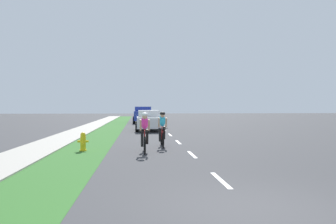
# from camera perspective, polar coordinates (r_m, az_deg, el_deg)

# --- Properties ---
(ground_plane) EXTENTS (120.00, 120.00, 0.00)m
(ground_plane) POSITION_cam_1_polar(r_m,az_deg,el_deg) (25.56, -0.64, -3.10)
(ground_plane) COLOR #38383A
(grass_verge) EXTENTS (2.07, 70.00, 0.01)m
(grass_verge) POSITION_cam_1_polar(r_m,az_deg,el_deg) (25.58, -10.20, -3.10)
(grass_verge) COLOR #2D6026
(grass_verge) RESTS_ON ground_plane
(sidewalk_concrete) EXTENTS (1.92, 70.00, 0.10)m
(sidewalk_concrete) POSITION_cam_1_polar(r_m,az_deg,el_deg) (25.83, -14.61, -3.07)
(sidewalk_concrete) COLOR #9E998E
(sidewalk_concrete) RESTS_ON ground_plane
(lane_markings_center) EXTENTS (0.12, 53.49, 0.01)m
(lane_markings_center) POSITION_cam_1_polar(r_m,az_deg,el_deg) (29.54, -1.26, -2.54)
(lane_markings_center) COLOR white
(lane_markings_center) RESTS_ON ground_plane
(fire_hydrant_yellow) EXTENTS (0.44, 0.38, 0.76)m
(fire_hydrant_yellow) POSITION_cam_1_polar(r_m,az_deg,el_deg) (13.83, -14.52, -5.03)
(fire_hydrant_yellow) COLOR yellow
(fire_hydrant_yellow) RESTS_ON ground_plane
(cyclist_lead) EXTENTS (0.42, 1.72, 1.58)m
(cyclist_lead) POSITION_cam_1_polar(r_m,az_deg,el_deg) (12.88, -4.07, -3.48)
(cyclist_lead) COLOR black
(cyclist_lead) RESTS_ON ground_plane
(cyclist_trailing) EXTENTS (0.42, 1.72, 1.58)m
(cyclist_trailing) POSITION_cam_1_polar(r_m,az_deg,el_deg) (14.77, -1.01, -2.91)
(cyclist_trailing) COLOR black
(cyclist_trailing) RESTS_ON ground_plane
(sedan_white) EXTENTS (1.98, 4.30, 1.52)m
(sedan_white) POSITION_cam_1_polar(r_m,az_deg,el_deg) (24.66, -3.35, -1.45)
(sedan_white) COLOR silver
(sedan_white) RESTS_ON ground_plane
(suv_blue) EXTENTS (2.15, 4.70, 1.79)m
(suv_blue) POSITION_cam_1_polar(r_m,az_deg,el_deg) (36.06, -4.39, -0.41)
(suv_blue) COLOR #23389E
(suv_blue) RESTS_ON ground_plane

